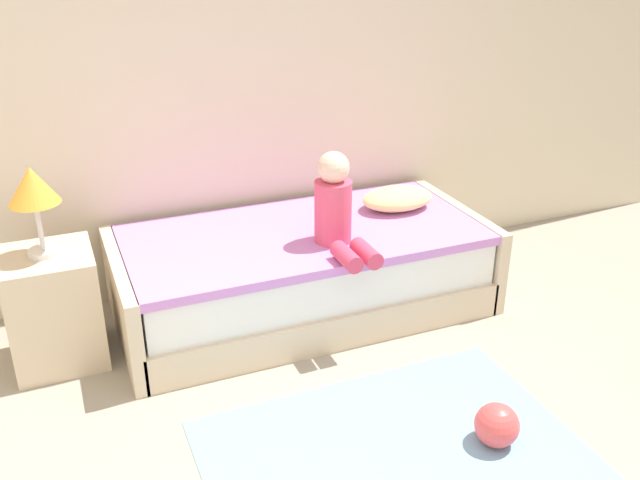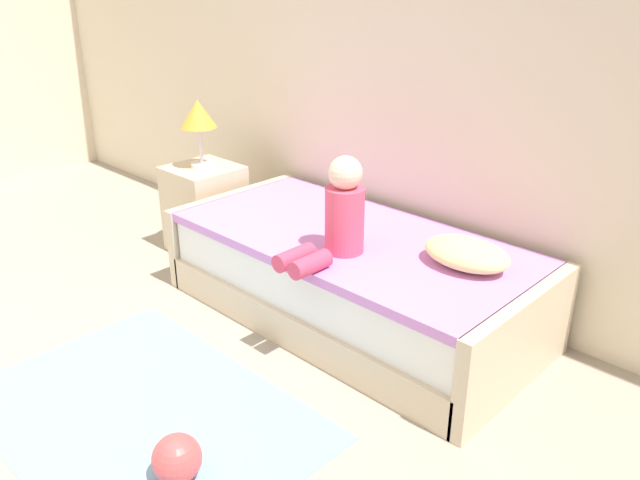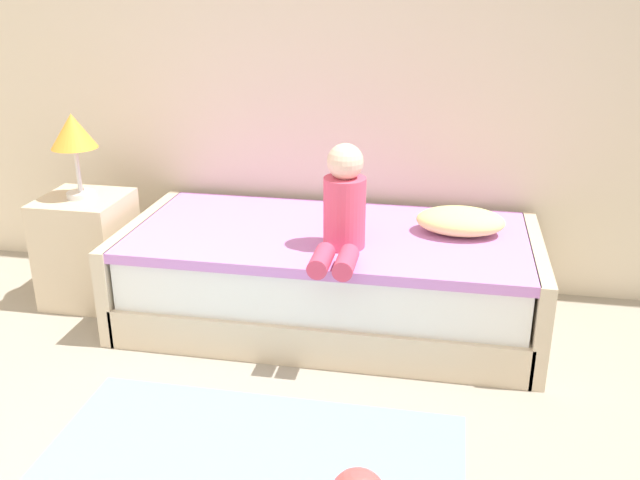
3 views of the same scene
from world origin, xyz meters
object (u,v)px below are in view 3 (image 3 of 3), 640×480
at_px(bed, 329,277).
at_px(child_figure, 343,209).
at_px(table_lamp, 73,135).
at_px(nightstand, 88,249).
at_px(pillow, 460,221).

distance_m(bed, child_figure, 0.52).
height_order(bed, table_lamp, table_lamp).
bearing_deg(nightstand, pillow, 2.74).
xyz_separation_m(bed, table_lamp, (-1.35, 0.00, 0.69)).
bearing_deg(pillow, bed, -171.23).
relative_size(bed, nightstand, 3.52).
relative_size(bed, child_figure, 4.14).
distance_m(bed, table_lamp, 1.52).
bearing_deg(bed, child_figure, -65.45).
xyz_separation_m(table_lamp, pillow, (2.00, 0.10, -0.37)).
height_order(child_figure, pillow, child_figure).
relative_size(bed, pillow, 4.80).
distance_m(nightstand, table_lamp, 0.64).
distance_m(bed, nightstand, 1.35).
relative_size(nightstand, child_figure, 1.18).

